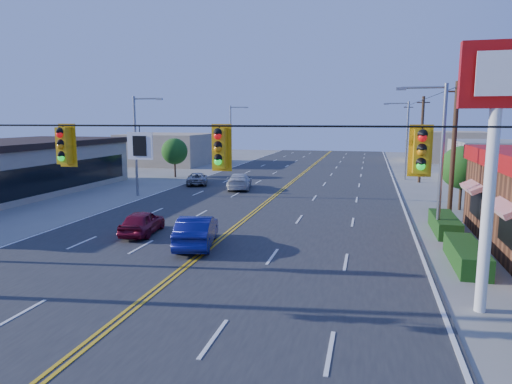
% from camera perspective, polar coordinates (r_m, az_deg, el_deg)
% --- Properties ---
extents(ground, '(160.00, 160.00, 0.00)m').
position_cam_1_polar(ground, '(14.88, -17.68, -15.87)').
color(ground, gray).
rests_on(ground, ground).
extents(road, '(20.00, 120.00, 0.06)m').
position_cam_1_polar(road, '(32.82, 0.85, -1.73)').
color(road, '#2D2D30').
rests_on(road, ground).
extents(signal_span, '(24.32, 0.34, 9.00)m').
position_cam_1_polar(signal_span, '(13.67, -19.09, 3.18)').
color(signal_span, '#47301E').
rests_on(signal_span, ground).
extents(kfc_pylon, '(2.20, 0.36, 8.50)m').
position_cam_1_polar(kfc_pylon, '(15.83, 27.68, 7.58)').
color(kfc_pylon, white).
rests_on(kfc_pylon, ground).
extents(streetlight_se, '(2.55, 0.25, 8.00)m').
position_cam_1_polar(streetlight_se, '(25.69, 21.80, 4.72)').
color(streetlight_se, gray).
rests_on(streetlight_se, ground).
extents(streetlight_ne, '(2.55, 0.25, 8.00)m').
position_cam_1_polar(streetlight_ne, '(49.55, 18.13, 6.69)').
color(streetlight_ne, gray).
rests_on(streetlight_ne, ground).
extents(streetlight_sw, '(2.55, 0.25, 8.00)m').
position_cam_1_polar(streetlight_sw, '(38.03, -14.56, 6.27)').
color(streetlight_sw, gray).
rests_on(streetlight_sw, ground).
extents(streetlight_nw, '(2.55, 0.25, 8.00)m').
position_cam_1_polar(streetlight_nw, '(62.12, -3.00, 7.51)').
color(streetlight_nw, gray).
rests_on(streetlight_nw, ground).
extents(utility_pole_near, '(0.28, 0.28, 8.40)m').
position_cam_1_polar(utility_pole_near, '(29.87, 23.43, 4.53)').
color(utility_pole_near, '#47301E').
rests_on(utility_pole_near, ground).
extents(utility_pole_mid, '(0.28, 0.28, 8.40)m').
position_cam_1_polar(utility_pole_mid, '(47.69, 19.96, 6.14)').
color(utility_pole_mid, '#47301E').
rests_on(utility_pole_mid, ground).
extents(utility_pole_far, '(0.28, 0.28, 8.40)m').
position_cam_1_polar(utility_pole_far, '(65.61, 18.38, 6.87)').
color(utility_pole_far, '#47301E').
rests_on(utility_pole_far, ground).
extents(tree_kfc_rear, '(2.94, 2.94, 4.41)m').
position_cam_1_polar(tree_kfc_rear, '(34.12, 24.38, 2.80)').
color(tree_kfc_rear, '#47301E').
rests_on(tree_kfc_rear, ground).
extents(tree_west, '(2.80, 2.80, 4.20)m').
position_cam_1_polar(tree_west, '(49.85, -10.14, 5.02)').
color(tree_west, '#47301E').
rests_on(tree_west, ground).
extents(bld_west_far, '(11.00, 12.00, 4.20)m').
position_cam_1_polar(bld_west_far, '(65.51, -10.74, 5.33)').
color(bld_west_far, tan).
rests_on(bld_west_far, ground).
extents(bld_east_far, '(10.00, 10.00, 4.40)m').
position_cam_1_polar(bld_east_far, '(74.43, 23.09, 5.27)').
color(bld_east_far, tan).
rests_on(bld_east_far, ground).
extents(car_magenta, '(1.98, 3.95, 1.29)m').
position_cam_1_polar(car_magenta, '(25.31, -14.02, -3.83)').
color(car_magenta, maroon).
rests_on(car_magenta, ground).
extents(car_blue, '(2.54, 4.81, 1.51)m').
position_cam_1_polar(car_blue, '(22.45, -7.42, -4.98)').
color(car_blue, navy).
rests_on(car_blue, ground).
extents(car_white, '(2.83, 5.11, 1.40)m').
position_cam_1_polar(car_white, '(40.50, -2.09, 1.28)').
color(car_white, silver).
rests_on(car_white, ground).
extents(car_silver, '(3.09, 4.45, 1.13)m').
position_cam_1_polar(car_silver, '(43.69, -7.36, 1.60)').
color(car_silver, '#959699').
rests_on(car_silver, ground).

